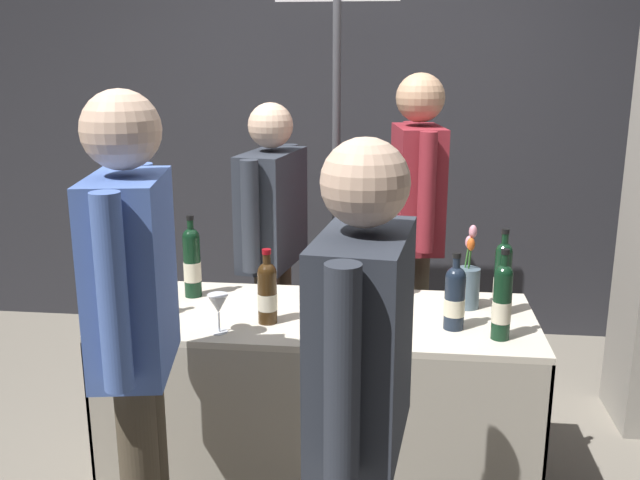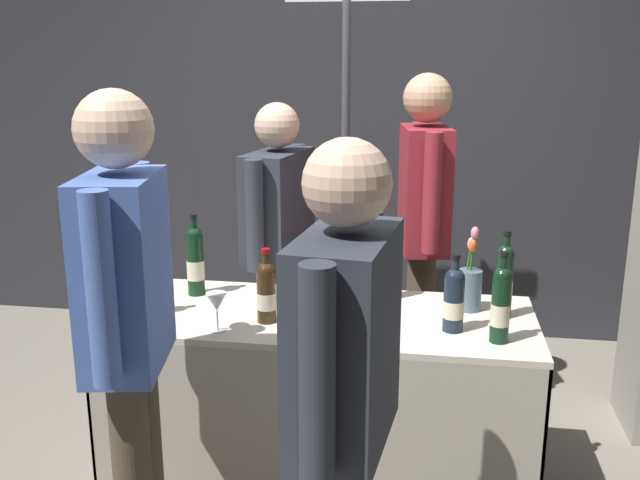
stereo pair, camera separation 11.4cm
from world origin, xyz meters
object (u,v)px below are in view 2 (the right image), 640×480
object	(u,v)px
featured_wine_bottle	(501,304)
vendor_presenter	(279,232)
wine_glass_mid	(217,303)
wine_glass_near_vendor	(311,279)
flower_vase	(470,285)
booth_signpost	(346,135)
tasting_table	(320,369)
taster_foreground_right	(345,387)
display_bottle_0	(504,280)

from	to	relation	value
featured_wine_bottle	vendor_presenter	size ratio (longest dim) A/B	0.22
wine_glass_mid	wine_glass_near_vendor	bearing A→B (deg)	55.53
flower_vase	booth_signpost	size ratio (longest dim) A/B	0.16
tasting_table	wine_glass_mid	world-z (taller)	wine_glass_mid
wine_glass_mid	taster_foreground_right	xyz separation A→B (m)	(0.56, -0.73, 0.07)
tasting_table	flower_vase	size ratio (longest dim) A/B	4.90
display_bottle_0	vendor_presenter	world-z (taller)	vendor_presenter
tasting_table	wine_glass_near_vendor	distance (m)	0.37
tasting_table	vendor_presenter	xyz separation A→B (m)	(-0.31, 0.65, 0.40)
display_bottle_0	wine_glass_mid	bearing A→B (deg)	-163.43
wine_glass_near_vendor	vendor_presenter	bearing A→B (deg)	116.77
wine_glass_near_vendor	flower_vase	distance (m)	0.65
vendor_presenter	booth_signpost	bearing A→B (deg)	160.30
wine_glass_near_vendor	booth_signpost	distance (m)	1.07
wine_glass_near_vendor	wine_glass_mid	xyz separation A→B (m)	(-0.28, -0.41, 0.02)
vendor_presenter	booth_signpost	xyz separation A→B (m)	(0.26, 0.47, 0.42)
wine_glass_near_vendor	flower_vase	size ratio (longest dim) A/B	0.35
featured_wine_bottle	vendor_presenter	bearing A→B (deg)	139.75
display_bottle_0	booth_signpost	bearing A→B (deg)	125.59
wine_glass_near_vendor	taster_foreground_right	xyz separation A→B (m)	(0.28, -1.13, 0.09)
flower_vase	display_bottle_0	bearing A→B (deg)	-25.76
wine_glass_mid	vendor_presenter	bearing A→B (deg)	87.38
wine_glass_mid	booth_signpost	world-z (taller)	booth_signpost
flower_vase	vendor_presenter	size ratio (longest dim) A/B	0.22
flower_vase	booth_signpost	bearing A→B (deg)	122.32
featured_wine_bottle	booth_signpost	size ratio (longest dim) A/B	0.15
wine_glass_near_vendor	tasting_table	bearing A→B (deg)	-69.28
tasting_table	taster_foreground_right	xyz separation A→B (m)	(0.22, -0.96, 0.41)
booth_signpost	display_bottle_0	bearing A→B (deg)	-54.41
flower_vase	taster_foreground_right	bearing A→B (deg)	-108.33
display_bottle_0	booth_signpost	size ratio (longest dim) A/B	0.16
taster_foreground_right	booth_signpost	xyz separation A→B (m)	(-0.26, 2.08, 0.41)
display_bottle_0	taster_foreground_right	xyz separation A→B (m)	(-0.49, -1.04, 0.02)
display_bottle_0	taster_foreground_right	world-z (taller)	taster_foreground_right
wine_glass_near_vendor	wine_glass_mid	size ratio (longest dim) A/B	0.81
featured_wine_bottle	wine_glass_near_vendor	size ratio (longest dim) A/B	2.81
vendor_presenter	flower_vase	bearing A→B (deg)	69.48
booth_signpost	flower_vase	bearing A→B (deg)	-57.68
display_bottle_0	vendor_presenter	distance (m)	1.16
taster_foreground_right	vendor_presenter	bearing A→B (deg)	24.44
wine_glass_mid	vendor_presenter	world-z (taller)	vendor_presenter
featured_wine_bottle	flower_vase	distance (m)	0.33
vendor_presenter	taster_foreground_right	world-z (taller)	taster_foreground_right
taster_foreground_right	display_bottle_0	bearing A→B (deg)	-18.75
taster_foreground_right	flower_vase	bearing A→B (deg)	-11.88
tasting_table	wine_glass_mid	bearing A→B (deg)	-145.69
display_bottle_0	taster_foreground_right	distance (m)	1.15
tasting_table	taster_foreground_right	world-z (taller)	taster_foreground_right
featured_wine_bottle	booth_signpost	xyz separation A→B (m)	(-0.71, 1.30, 0.44)
wine_glass_near_vendor	booth_signpost	bearing A→B (deg)	88.58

